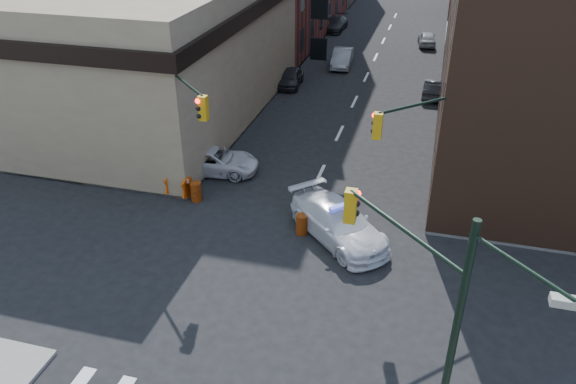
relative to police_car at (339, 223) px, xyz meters
The scene contains 23 objects.
ground 4.71m from the police_car, 117.54° to the right, with size 140.00×140.00×0.00m, color black.
sidewalk_nw 38.12m from the police_car, 131.29° to the left, with size 34.00×54.50×0.15m, color gray.
bank_building 23.09m from the police_car, 147.10° to the left, with size 22.00×22.00×9.00m, color #978662.
commercial_row_ne 22.22m from the police_car, 59.44° to the left, with size 14.00×34.00×14.00m, color #482C1C.
signal_pole_se 11.06m from the police_car, 68.01° to the right, with size 5.40×5.27×8.00m.
signal_pole_nw 8.81m from the police_car, behind, with size 3.58×3.67×8.00m.
signal_pole_ne 5.24m from the police_car, 18.54° to the left, with size 3.67×3.58×8.00m.
tree_ne_near 22.69m from the police_car, 76.25° to the left, with size 3.00×3.00×4.85m.
tree_ne_far 30.48m from the police_car, 79.84° to the left, with size 3.00×3.00×4.85m.
police_car is the anchor object (origin of this frame).
pickup 9.23m from the police_car, 149.37° to the left, with size 2.30×4.99×1.39m, color silver.
parked_car_wnear 21.46m from the police_car, 110.72° to the left, with size 1.60×3.97×1.35m, color black.
parked_car_wfar 26.74m from the police_car, 100.01° to the left, with size 1.58×4.52×1.49m, color #919499.
parked_car_wdeep 39.61m from the police_car, 101.13° to the left, with size 1.99×4.90×1.42m, color black.
parked_car_enear 20.81m from the police_car, 80.72° to the left, with size 1.35×3.88×1.28m, color black.
parked_car_efar 35.31m from the police_car, 86.57° to the left, with size 1.58×3.92×1.33m, color #989BA1.
pedestrian_a 10.06m from the police_car, 160.33° to the left, with size 0.71×0.47×1.95m, color black.
pedestrian_b 11.26m from the police_car, behind, with size 0.95×0.74×1.95m, color black.
pedestrian_c 14.85m from the police_car, behind, with size 0.96×0.40×1.64m, color #1E232E.
barrel_road 1.75m from the police_car, behind, with size 0.55×0.55×0.98m, color #C84409.
barrel_bank 7.79m from the police_car, 169.00° to the left, with size 0.58×0.58×1.03m, color #E7490A.
barricade_nw_a 8.79m from the police_car, 169.60° to the left, with size 1.38×0.69×1.03m, color #BF2E09, non-canonical shape.
barricade_nw_b 12.36m from the police_car, 161.67° to the left, with size 1.16×0.58×0.87m, color #C86309, non-canonical shape.
Camera 1 is at (5.53, -17.18, 14.60)m, focal length 35.00 mm.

